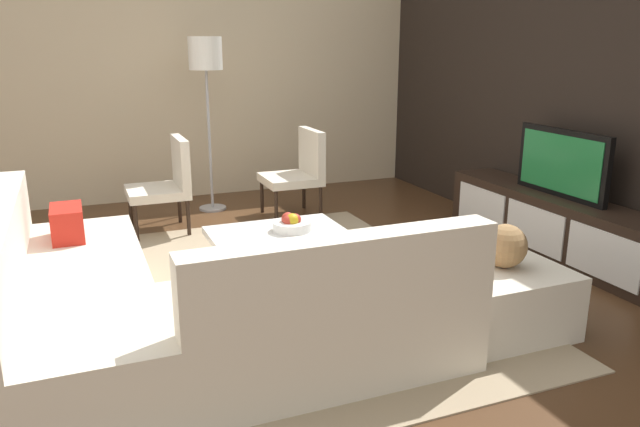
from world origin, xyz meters
The scene contains 14 objects.
ground_plane centered at (0.00, 0.00, 0.00)m, with size 14.00×14.00×0.00m, color #4C301C.
feature_wall_back centered at (0.00, 2.70, 1.40)m, with size 6.40×0.12×2.80m, color black.
side_wall_left centered at (-3.20, 0.20, 1.40)m, with size 0.12×5.20×2.80m, color beige.
area_rug centered at (-0.10, 0.00, 0.01)m, with size 3.45×2.70×0.01m, color tan.
media_console centered at (0.00, 2.40, 0.25)m, with size 2.30×0.44×0.50m.
television centered at (0.00, 2.40, 0.77)m, with size 0.95×0.06×0.54m.
sectional_couch centered at (0.52, -0.83, 0.29)m, with size 2.32×2.44×0.83m.
coffee_table centered at (-0.10, 0.10, 0.20)m, with size 1.07×0.97×0.38m.
accent_chair_near centered at (-1.88, -0.44, 0.49)m, with size 0.55×0.54×0.87m.
floor_lamp centered at (-2.48, 0.09, 1.50)m, with size 0.33×0.33×1.76m.
ottoman centered at (0.94, 1.11, 0.20)m, with size 0.70×0.70×0.40m, color beige.
fruit_bowl centered at (-0.28, 0.20, 0.43)m, with size 0.28×0.28×0.14m.
accent_chair_far centered at (-1.92, 0.87, 0.49)m, with size 0.55×0.54×0.87m.
decorative_ball centered at (0.94, 1.11, 0.53)m, with size 0.26×0.26×0.26m, color #997247.
Camera 1 is at (3.72, -1.20, 1.70)m, focal length 34.23 mm.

